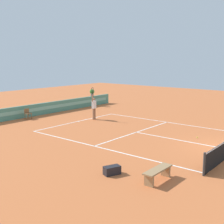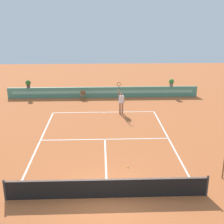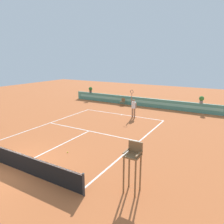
# 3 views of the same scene
# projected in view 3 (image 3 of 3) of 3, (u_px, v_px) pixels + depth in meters

# --- Properties ---
(ground_plane) EXTENTS (60.00, 60.00, 0.00)m
(ground_plane) POSITION_uv_depth(u_px,v_px,m) (86.00, 133.00, 15.62)
(ground_plane) COLOR #BC6033
(court_lines) EXTENTS (8.32, 11.94, 0.01)m
(court_lines) POSITION_uv_depth(u_px,v_px,m) (92.00, 130.00, 16.22)
(court_lines) COLOR white
(court_lines) RESTS_ON ground
(net) EXTENTS (8.92, 0.10, 1.00)m
(net) POSITION_uv_depth(u_px,v_px,m) (13.00, 159.00, 10.47)
(net) COLOR #333333
(net) RESTS_ON ground
(back_wall_barrier) EXTENTS (18.00, 0.21, 1.00)m
(back_wall_barrier) POSITION_uv_depth(u_px,v_px,m) (140.00, 102.00, 24.21)
(back_wall_barrier) COLOR #4C8E7A
(back_wall_barrier) RESTS_ON ground
(umpire_chair) EXTENTS (0.60, 0.60, 2.14)m
(umpire_chair) POSITION_uv_depth(u_px,v_px,m) (133.00, 162.00, 8.43)
(umpire_chair) COLOR brown
(umpire_chair) RESTS_ON ground
(ball_kid_chair) EXTENTS (0.44, 0.44, 0.85)m
(ball_kid_chair) POSITION_uv_depth(u_px,v_px,m) (123.00, 101.00, 24.52)
(ball_kid_chair) COLOR brown
(ball_kid_chair) RESTS_ON ground
(tennis_player) EXTENTS (0.61, 0.28, 2.58)m
(tennis_player) POSITION_uv_depth(u_px,v_px,m) (134.00, 107.00, 19.25)
(tennis_player) COLOR #9E7051
(tennis_player) RESTS_ON ground
(tennis_ball_near_baseline) EXTENTS (0.07, 0.07, 0.07)m
(tennis_ball_near_baseline) POSITION_uv_depth(u_px,v_px,m) (68.00, 152.00, 12.27)
(tennis_ball_near_baseline) COLOR #CCE033
(tennis_ball_near_baseline) RESTS_ON ground
(potted_plant_far_left) EXTENTS (0.48, 0.48, 0.72)m
(potted_plant_far_left) POSITION_uv_depth(u_px,v_px,m) (91.00, 89.00, 27.38)
(potted_plant_far_left) COLOR #514C47
(potted_plant_far_left) RESTS_ON back_wall_barrier
(potted_plant_far_right) EXTENTS (0.48, 0.48, 0.72)m
(potted_plant_far_right) POSITION_uv_depth(u_px,v_px,m) (202.00, 99.00, 20.83)
(potted_plant_far_right) COLOR gray
(potted_plant_far_right) RESTS_ON back_wall_barrier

